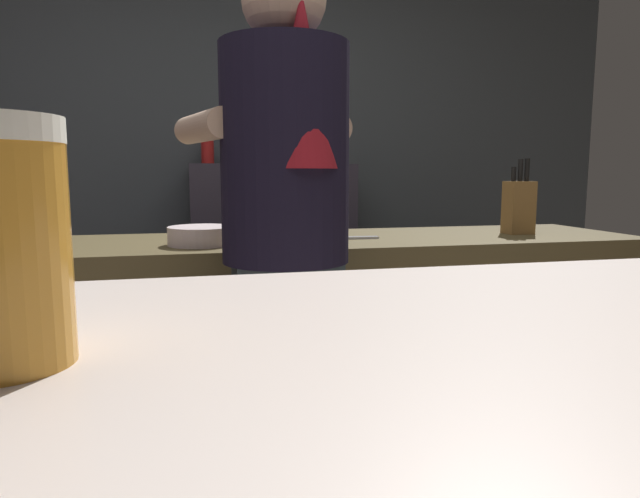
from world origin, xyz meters
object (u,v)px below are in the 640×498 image
at_px(bottle_vinegar, 304,152).
at_px(knife_block, 519,206).
at_px(mixing_bowl, 202,236).
at_px(bartender, 286,237).
at_px(bottle_olive_oil, 257,149).
at_px(bottle_soy, 208,150).
at_px(bottle_hot_sauce, 318,147).
at_px(chefs_knife, 345,238).

bearing_deg(bottle_vinegar, knife_block, -68.91).
relative_size(knife_block, mixing_bowl, 1.32).
height_order(bartender, bottle_olive_oil, bartender).
relative_size(bartender, bottle_vinegar, 8.81).
bearing_deg(bartender, bottle_olive_oil, -19.98).
bearing_deg(bottle_soy, bartender, -85.92).
xyz_separation_m(bartender, mixing_bowl, (-0.22, 0.36, -0.03)).
height_order(bartender, knife_block, bartender).
xyz_separation_m(bottle_olive_oil, bottle_hot_sauce, (0.35, -0.08, 0.01)).
height_order(mixing_bowl, chefs_knife, mixing_bowl).
distance_m(chefs_knife, bottle_soy, 1.60).
bearing_deg(bottle_vinegar, bottle_soy, 173.14).
relative_size(bartender, mixing_bowl, 7.91).
relative_size(mixing_bowl, bottle_olive_oil, 0.96).
distance_m(mixing_bowl, chefs_knife, 0.50).
bearing_deg(knife_block, mixing_bowl, -176.84).
bearing_deg(chefs_knife, bottle_olive_oil, 98.49).
xyz_separation_m(knife_block, bottle_vinegar, (-0.54, 1.41, 0.25)).
bearing_deg(bartender, bottle_soy, -11.28).
relative_size(mixing_bowl, chefs_knife, 0.90).
xyz_separation_m(chefs_knife, bottle_vinegar, (0.15, 1.43, 0.36)).
distance_m(knife_block, chefs_knife, 0.70).
xyz_separation_m(chefs_knife, bottle_olive_oil, (-0.13, 1.44, 0.37)).
bearing_deg(bottle_olive_oil, mixing_bowl, -103.75).
relative_size(bartender, bottle_soy, 7.85).
distance_m(bottle_vinegar, bottle_soy, 0.57).
height_order(bartender, mixing_bowl, bartender).
distance_m(bartender, bottle_soy, 1.93).
distance_m(knife_block, mixing_bowl, 1.19).
relative_size(bottle_vinegar, bottle_soy, 0.89).
bearing_deg(chefs_knife, bottle_vinegar, 87.34).
relative_size(knife_block, chefs_knife, 1.19).
xyz_separation_m(knife_block, chefs_knife, (-0.69, -0.02, -0.10)).
relative_size(knife_block, bottle_olive_oil, 1.26).
distance_m(bottle_olive_oil, bottle_vinegar, 0.28).
height_order(knife_block, bottle_hot_sauce, bottle_hot_sauce).
bearing_deg(bottle_olive_oil, knife_block, -59.95).
bearing_deg(bartender, bottle_vinegar, -28.55).
xyz_separation_m(bottle_vinegar, bottle_soy, (-0.57, 0.07, 0.01)).
bearing_deg(bartender, chefs_knife, -49.91).
relative_size(knife_block, bottle_vinegar, 1.47).
distance_m(bartender, bottle_olive_oil, 1.88).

